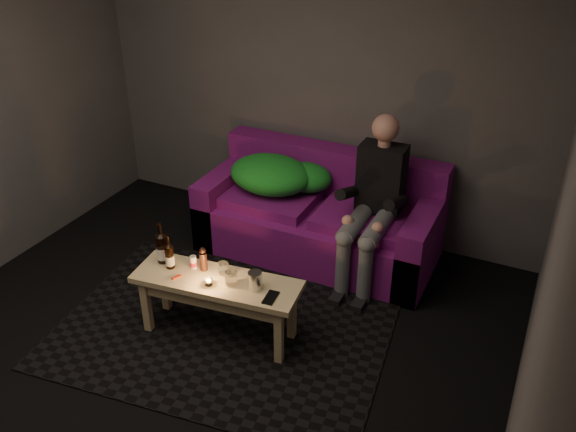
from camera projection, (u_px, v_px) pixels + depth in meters
name	position (u px, v px, depth m)	size (l,w,h in m)	color
floor	(172.00, 377.00, 3.91)	(4.50, 4.50, 0.00)	black
room	(192.00, 111.00, 3.46)	(4.50, 4.50, 4.50)	silver
rug	(224.00, 329.00, 4.32)	(2.28, 1.66, 0.01)	black
sofa	(320.00, 218.00, 5.09)	(1.93, 0.87, 0.83)	#690F70
green_blanket	(277.00, 175.00, 5.07)	(0.85, 0.58, 0.29)	#167C24
person	(374.00, 200.00, 4.60)	(0.35, 0.80, 1.29)	black
coffee_table	(217.00, 289.00, 4.09)	(1.17, 0.49, 0.47)	tan
beer_bottle_a	(162.00, 248.00, 4.18)	(0.08, 0.08, 0.30)	black
beer_bottle_b	(169.00, 256.00, 4.13)	(0.06, 0.06, 0.25)	black
salt_shaker	(193.00, 262.00, 4.14)	(0.04, 0.04, 0.09)	silver
pepper_mill	(203.00, 262.00, 4.11)	(0.05, 0.05, 0.13)	black
tumbler_back	(223.00, 268.00, 4.08)	(0.07, 0.07, 0.08)	white
tealight	(209.00, 282.00, 3.99)	(0.06, 0.06, 0.04)	white
tumbler_front	(231.00, 278.00, 3.97)	(0.08, 0.08, 0.10)	white
steel_cup	(255.00, 281.00, 3.93)	(0.09, 0.09, 0.13)	#B6BABD
smartphone	(271.00, 298.00, 3.87)	(0.07, 0.15, 0.01)	black
red_lighter	(176.00, 277.00, 4.06)	(0.02, 0.07, 0.01)	red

